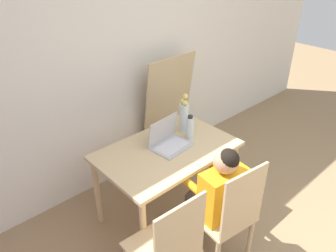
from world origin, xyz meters
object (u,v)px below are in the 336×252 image
at_px(chair_spare, 168,249).
at_px(person_seated, 218,189).
at_px(laptop, 168,140).
at_px(flower_vase, 184,116).
at_px(water_bottle, 190,128).
at_px(chair_occupied, 228,215).

xyz_separation_m(chair_spare, person_seated, (0.54, 0.05, 0.16)).
distance_m(laptop, flower_vase, 0.30).
height_order(flower_vase, water_bottle, flower_vase).
xyz_separation_m(chair_occupied, person_seated, (0.02, 0.12, 0.16)).
xyz_separation_m(chair_occupied, laptop, (0.06, 0.71, 0.29)).
bearing_deg(person_seated, water_bottle, -107.75).
relative_size(person_seated, laptop, 2.92).
relative_size(chair_spare, laptop, 2.72).
height_order(person_seated, flower_vase, flower_vase).
distance_m(flower_vase, water_bottle, 0.15).
xyz_separation_m(laptop, water_bottle, (0.21, -0.04, 0.05)).
height_order(person_seated, water_bottle, person_seated).
xyz_separation_m(chair_spare, water_bottle, (0.80, 0.60, 0.34)).
xyz_separation_m(chair_occupied, flower_vase, (0.33, 0.80, 0.38)).
xyz_separation_m(chair_spare, flower_vase, (0.85, 0.73, 0.38)).
height_order(person_seated, laptop, person_seated).
distance_m(chair_occupied, water_bottle, 0.80).
bearing_deg(flower_vase, laptop, -160.96).
bearing_deg(laptop, chair_occupied, -100.43).
bearing_deg(person_seated, chair_spare, 12.82).
relative_size(flower_vase, water_bottle, 1.60).
relative_size(chair_spare, water_bottle, 4.24).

